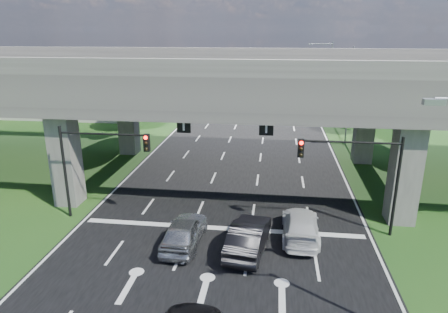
% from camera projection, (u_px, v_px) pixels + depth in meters
% --- Properties ---
extents(ground, '(160.00, 160.00, 0.00)m').
position_uv_depth(ground, '(213.00, 260.00, 21.03)').
color(ground, '#194315').
rests_on(ground, ground).
extents(road, '(18.00, 120.00, 0.03)m').
position_uv_depth(road, '(233.00, 188.00, 30.47)').
color(road, black).
rests_on(road, ground).
extents(overpass, '(80.00, 15.00, 10.00)m').
position_uv_depth(overpass, '(236.00, 81.00, 29.95)').
color(overpass, '#393734').
rests_on(overpass, ground).
extents(warehouse, '(20.00, 10.00, 4.00)m').
position_uv_depth(warehouse, '(70.00, 100.00, 56.63)').
color(warehouse, '#9E9E99').
rests_on(warehouse, ground).
extents(signal_right, '(5.76, 0.54, 6.00)m').
position_uv_depth(signal_right, '(359.00, 167.00, 22.53)').
color(signal_right, black).
rests_on(signal_right, ground).
extents(signal_left, '(5.76, 0.54, 6.00)m').
position_uv_depth(signal_left, '(96.00, 156.00, 24.42)').
color(signal_left, black).
rests_on(signal_left, ground).
extents(streetlight_far, '(3.38, 0.25, 10.00)m').
position_uv_depth(streetlight_far, '(346.00, 88.00, 40.70)').
color(streetlight_far, gray).
rests_on(streetlight_far, ground).
extents(streetlight_beyond, '(3.38, 0.25, 10.00)m').
position_uv_depth(streetlight_beyond, '(327.00, 72.00, 55.82)').
color(streetlight_beyond, gray).
rests_on(streetlight_beyond, ground).
extents(tree_left_near, '(4.50, 4.50, 7.80)m').
position_uv_depth(tree_left_near, '(127.00, 91.00, 45.82)').
color(tree_left_near, black).
rests_on(tree_left_near, ground).
extents(tree_left_mid, '(3.91, 3.90, 6.76)m').
position_uv_depth(tree_left_mid, '(127.00, 87.00, 53.93)').
color(tree_left_mid, black).
rests_on(tree_left_mid, ground).
extents(tree_left_far, '(4.80, 4.80, 8.32)m').
position_uv_depth(tree_left_far, '(171.00, 74.00, 60.71)').
color(tree_left_far, black).
rests_on(tree_left_far, ground).
extents(tree_right_near, '(4.20, 4.20, 7.28)m').
position_uv_depth(tree_right_near, '(366.00, 96.00, 44.54)').
color(tree_right_near, black).
rests_on(tree_right_near, ground).
extents(tree_right_mid, '(3.91, 3.90, 6.76)m').
position_uv_depth(tree_right_mid, '(377.00, 89.00, 51.84)').
color(tree_right_mid, black).
rests_on(tree_right_mid, ground).
extents(tree_right_far, '(4.50, 4.50, 7.80)m').
position_uv_depth(tree_right_far, '(337.00, 77.00, 59.68)').
color(tree_right_far, black).
rests_on(tree_right_far, ground).
extents(car_silver, '(2.09, 4.88, 1.64)m').
position_uv_depth(car_silver, '(184.00, 231.00, 22.27)').
color(car_silver, '#9FA1A7').
rests_on(car_silver, road).
extents(car_dark, '(2.41, 5.29, 1.68)m').
position_uv_depth(car_dark, '(249.00, 236.00, 21.68)').
color(car_dark, black).
rests_on(car_dark, road).
extents(car_white, '(2.18, 5.17, 1.49)m').
position_uv_depth(car_white, '(300.00, 226.00, 23.06)').
color(car_white, silver).
rests_on(car_white, road).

